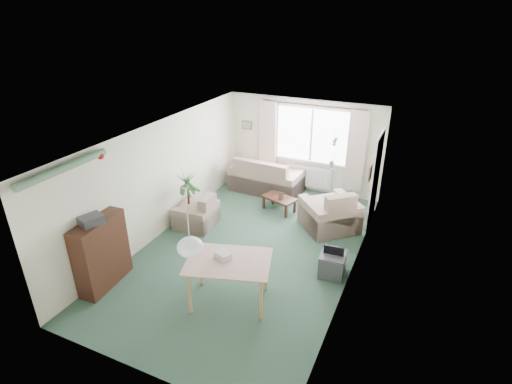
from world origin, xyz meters
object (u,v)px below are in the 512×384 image
at_px(sofa, 267,174).
at_px(dining_table, 229,281).
at_px(tv_cube, 332,264).
at_px(armchair_left, 196,210).
at_px(houseplant, 189,199).
at_px(coffee_table, 279,204).
at_px(pet_bed, 331,225).
at_px(bookshelf, 102,253).
at_px(armchair_corner, 330,208).

distance_m(sofa, dining_table, 4.40).
distance_m(sofa, tv_cube, 3.81).
distance_m(sofa, armchair_left, 2.45).
height_order(armchair_left, houseplant, houseplant).
distance_m(coffee_table, pet_bed, 1.37).
bearing_deg(houseplant, dining_table, -43.48).
height_order(sofa, bookshelf, bookshelf).
height_order(armchair_left, dining_table, dining_table).
relative_size(armchair_corner, coffee_table, 1.38).
relative_size(coffee_table, dining_table, 0.63).
relative_size(sofa, armchair_left, 2.21).
height_order(armchair_left, tv_cube, armchair_left).
bearing_deg(armchair_left, dining_table, 39.97).
distance_m(dining_table, tv_cube, 1.95).
relative_size(bookshelf, dining_table, 1.03).
bearing_deg(tv_cube, sofa, 127.13).
distance_m(coffee_table, tv_cube, 2.62).
bearing_deg(houseplant, armchair_left, 8.05).
height_order(armchair_corner, pet_bed, armchair_corner).
bearing_deg(pet_bed, coffee_table, 167.24).
bearing_deg(armchair_corner, dining_table, 31.15).
height_order(sofa, armchair_left, sofa).
height_order(coffee_table, bookshelf, bookshelf).
bearing_deg(pet_bed, sofa, 148.92).
bearing_deg(coffee_table, sofa, 127.59).
height_order(bookshelf, dining_table, bookshelf).
bearing_deg(armchair_left, sofa, 159.44).
distance_m(sofa, bookshelf, 4.86).
relative_size(armchair_left, bookshelf, 0.66).
height_order(sofa, dining_table, sofa).
bearing_deg(armchair_left, tv_cube, 76.83).
distance_m(bookshelf, dining_table, 2.25).
bearing_deg(houseplant, pet_bed, 21.23).
height_order(armchair_left, bookshelf, bookshelf).
relative_size(bookshelf, houseplant, 1.00).
bearing_deg(bookshelf, armchair_left, 77.10).
xyz_separation_m(armchair_corner, bookshelf, (-3.04, -3.51, 0.15)).
xyz_separation_m(dining_table, pet_bed, (0.91, 3.01, -0.32)).
bearing_deg(sofa, dining_table, 108.13).
relative_size(armchair_corner, tv_cube, 2.25).
bearing_deg(coffee_table, bookshelf, -114.74).
relative_size(dining_table, tv_cube, 2.58).
height_order(coffee_table, dining_table, dining_table).
xyz_separation_m(armchair_left, dining_table, (1.84, -1.91, 0.01)).
height_order(sofa, coffee_table, sofa).
distance_m(sofa, armchair_corner, 2.36).
height_order(armchair_corner, tv_cube, armchair_corner).
relative_size(armchair_left, dining_table, 0.68).
height_order(dining_table, pet_bed, dining_table).
relative_size(tv_cube, pet_bed, 0.71).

